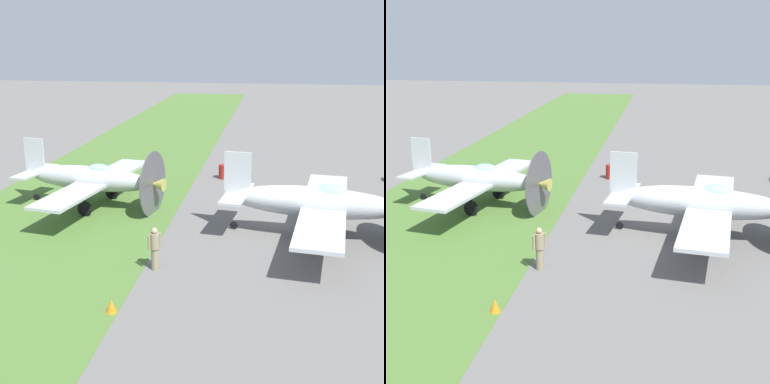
# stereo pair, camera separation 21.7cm
# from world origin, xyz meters

# --- Properties ---
(ground_plane) EXTENTS (160.00, 160.00, 0.00)m
(ground_plane) POSITION_xyz_m (0.00, 0.00, 0.00)
(ground_plane) COLOR #605E5B
(grass_verge) EXTENTS (120.00, 11.00, 0.01)m
(grass_verge) POSITION_xyz_m (0.00, -11.02, 0.00)
(grass_verge) COLOR #476B2D
(grass_verge) RESTS_ON ground
(airplane_lead) EXTENTS (11.00, 8.73, 3.90)m
(airplane_lead) POSITION_xyz_m (0.53, 1.38, 1.63)
(airplane_lead) COLOR #B2B7BC
(airplane_lead) RESTS_ON ground
(airplane_wingman) EXTENTS (10.33, 8.22, 3.65)m
(airplane_wingman) POSITION_xyz_m (-2.24, -10.12, 1.53)
(airplane_wingman) COLOR #B2B7BC
(airplane_wingman) RESTS_ON ground
(ground_crew_mechanic) EXTENTS (0.50, 0.45, 1.73)m
(ground_crew_mechanic) POSITION_xyz_m (5.08, -5.06, 0.91)
(ground_crew_mechanic) COLOR #847A5B
(ground_crew_mechanic) RESTS_ON ground
(fuel_drum) EXTENTS (0.60, 0.60, 0.90)m
(fuel_drum) POSITION_xyz_m (-9.05, -3.80, 0.45)
(fuel_drum) COLOR maroon
(fuel_drum) RESTS_ON ground
(runway_marker_cone) EXTENTS (0.36, 0.36, 0.44)m
(runway_marker_cone) POSITION_xyz_m (8.56, -5.75, 0.22)
(runway_marker_cone) COLOR orange
(runway_marker_cone) RESTS_ON ground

